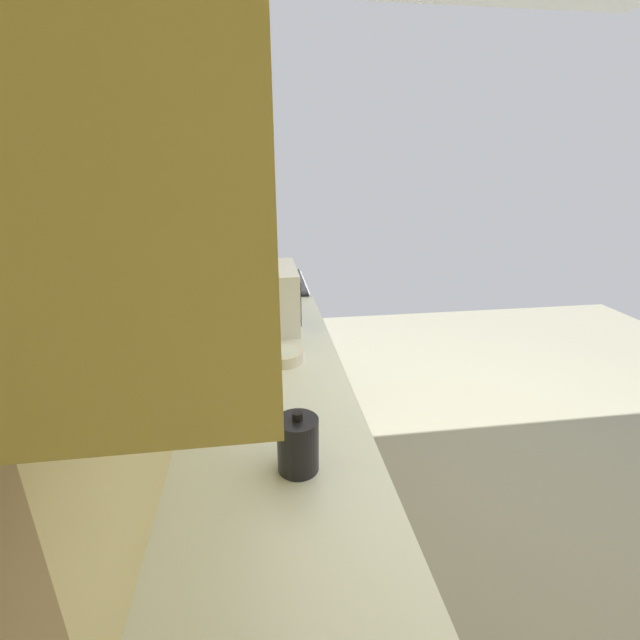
# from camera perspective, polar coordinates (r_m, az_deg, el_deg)

# --- Properties ---
(ground_plane) EXTENTS (6.12, 6.12, 0.00)m
(ground_plane) POSITION_cam_1_polar(r_m,az_deg,el_deg) (2.75, 23.85, -21.71)
(ground_plane) COLOR gray
(wall_back) EXTENTS (3.95, 0.12, 2.83)m
(wall_back) POSITION_cam_1_polar(r_m,az_deg,el_deg) (1.74, -20.05, 7.43)
(wall_back) COLOR #E7D18A
(wall_back) RESTS_ON ground_plane
(counter_run) EXTENTS (2.97, 0.66, 0.90)m
(counter_run) POSITION_cam_1_polar(r_m,az_deg,el_deg) (1.81, -5.65, -26.28)
(counter_run) COLOR tan
(counter_run) RESTS_ON ground_plane
(upper_cabinets) EXTENTS (1.90, 0.31, 0.65)m
(upper_cabinets) POSITION_cam_1_polar(r_m,az_deg,el_deg) (1.26, -16.21, 24.96)
(upper_cabinets) COLOR tan
(oven_range) EXTENTS (0.72, 0.64, 1.08)m
(oven_range) POSITION_cam_1_polar(r_m,az_deg,el_deg) (3.35, -7.22, -2.52)
(oven_range) COLOR #B7BABF
(oven_range) RESTS_ON ground_plane
(microwave) EXTENTS (0.44, 0.40, 0.32)m
(microwave) POSITION_cam_1_polar(r_m,az_deg,el_deg) (2.37, -7.82, 3.02)
(microwave) COLOR white
(microwave) RESTS_ON counter_run
(bowl) EXTENTS (0.19, 0.19, 0.05)m
(bowl) POSITION_cam_1_polar(r_m,az_deg,el_deg) (1.98, -4.90, -4.63)
(bowl) COLOR silver
(bowl) RESTS_ON counter_run
(kettle) EXTENTS (0.17, 0.12, 0.19)m
(kettle) POSITION_cam_1_polar(r_m,az_deg,el_deg) (1.32, -2.92, -15.95)
(kettle) COLOR black
(kettle) RESTS_ON counter_run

